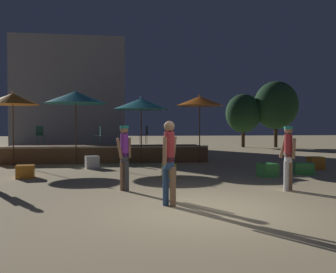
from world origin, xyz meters
The scene contains 22 objects.
ground_plane centered at (0.00, 0.00, 0.00)m, with size 120.00×120.00×0.00m, color #D1B784.
wooden_deck centered at (-2.29, 11.16, 0.35)m, with size 9.45×3.04×0.77m.
patio_umbrella_0 centered at (-3.52, 9.60, 2.92)m, with size 2.73×2.73×3.27m.
patio_umbrella_1 centered at (1.91, 9.12, 2.78)m, with size 2.10×2.10×3.07m.
patio_umbrella_2 centered at (-6.10, 9.42, 2.82)m, with size 2.18×2.18×3.14m.
patio_umbrella_3 centered at (-0.69, 9.07, 2.63)m, with size 2.48×2.48×2.95m.
cube_seat_0 centered at (-4.65, 5.27, 0.20)m, with size 0.62×0.62×0.41m.
cube_seat_1 centered at (3.18, 4.54, 0.22)m, with size 0.64×0.64×0.43m.
cube_seat_2 centered at (-2.72, 7.85, 0.24)m, with size 0.61×0.61×0.48m.
cube_seat_3 centered at (5.88, 6.33, 0.24)m, with size 0.57×0.57×0.48m.
cube_seat_4 centered at (4.68, 5.02, 0.20)m, with size 0.79×0.79×0.39m.
cube_seat_5 centered at (-0.08, 4.73, 0.23)m, with size 0.46×0.46×0.45m.
person_0 centered at (2.62, 1.88, 0.92)m, with size 0.32×0.45×1.66m.
person_2 centered at (-0.66, 0.44, 0.96)m, with size 0.37×0.43×1.76m.
person_3 centered at (-1.54, 2.42, 0.93)m, with size 0.42×0.35×1.67m.
bistro_chair_0 centered at (-0.31, 11.84, 1.32)m, with size 0.41×0.41×0.90m.
bistro_chair_1 centered at (-5.32, 10.99, 1.32)m, with size 0.46×0.46×0.90m.
bistro_chair_2 centered at (-2.58, 10.61, 1.32)m, with size 0.42×0.41×0.90m.
frisbee_disc centered at (-0.22, 3.98, 0.02)m, with size 0.26×0.26×0.03m.
background_tree_0 centered at (10.89, 21.36, 3.36)m, with size 3.49×3.49×5.28m.
background_tree_1 centered at (8.31, 21.77, 2.72)m, with size 2.81×2.81×4.27m.
distant_building centered at (-5.60, 25.28, 4.44)m, with size 8.95×4.52×8.87m.
Camera 1 is at (-1.72, -7.18, 1.64)m, focal length 40.00 mm.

